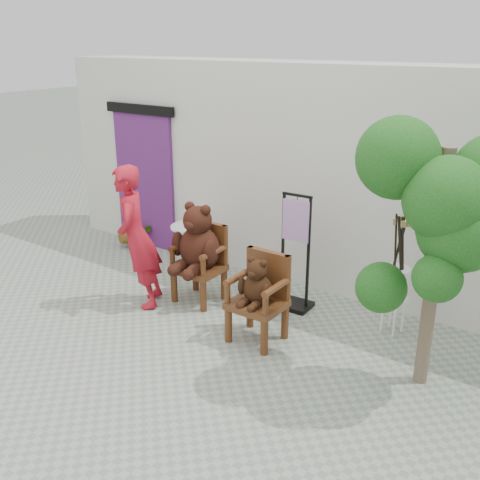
% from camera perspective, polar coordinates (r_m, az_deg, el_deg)
% --- Properties ---
extents(ground_plane, '(60.00, 60.00, 0.00)m').
position_cam_1_polar(ground_plane, '(6.08, -5.66, -13.07)').
color(ground_plane, gray).
rests_on(ground_plane, ground).
extents(back_wall, '(9.00, 1.00, 3.00)m').
position_cam_1_polar(back_wall, '(7.91, 8.82, 6.50)').
color(back_wall, silver).
rests_on(back_wall, ground).
extents(doorway, '(1.40, 0.11, 2.33)m').
position_cam_1_polar(doorway, '(9.30, -9.63, 6.33)').
color(doorway, '#582061').
rests_on(doorway, ground).
extents(chair_big, '(0.66, 0.71, 1.34)m').
position_cam_1_polar(chair_big, '(7.26, -4.24, -0.75)').
color(chair_big, '#44220E').
rests_on(chair_big, ground).
extents(chair_small, '(0.59, 0.55, 1.03)m').
position_cam_1_polar(chair_small, '(6.36, 1.95, -5.11)').
color(chair_small, '#44220E').
rests_on(chair_small, ground).
extents(person, '(0.75, 0.80, 1.84)m').
position_cam_1_polar(person, '(7.19, -10.43, 0.23)').
color(person, '#B41626').
rests_on(person, ground).
extents(cafe_table, '(0.60, 0.60, 0.70)m').
position_cam_1_polar(cafe_table, '(8.32, -4.95, -0.27)').
color(cafe_table, white).
rests_on(cafe_table, ground).
extents(display_stand, '(0.46, 0.37, 1.51)m').
position_cam_1_polar(display_stand, '(7.14, 5.59, -2.56)').
color(display_stand, black).
rests_on(display_stand, ground).
extents(stool_bucket, '(0.32, 0.32, 1.45)m').
position_cam_1_polar(stool_bucket, '(6.74, 15.57, -4.12)').
color(stool_bucket, white).
rests_on(stool_bucket, ground).
extents(tree, '(1.60, 1.30, 2.67)m').
position_cam_1_polar(tree, '(5.29, 20.64, 4.06)').
color(tree, brown).
rests_on(tree, ground).
extents(potted_plant, '(0.53, 0.50, 0.48)m').
position_cam_1_polar(potted_plant, '(9.47, -10.72, 0.67)').
color(potted_plant, '#103E11').
rests_on(potted_plant, ground).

